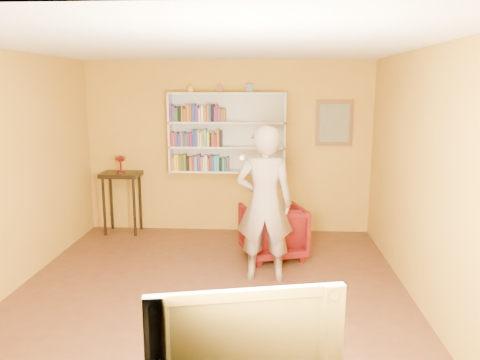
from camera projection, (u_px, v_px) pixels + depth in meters
The scene contains 15 objects.
room_shell at pixel (208, 208), 5.03m from camera, with size 5.30×5.80×2.88m.
bookshelf at pixel (227, 133), 7.27m from camera, with size 1.80×0.29×1.23m.
books_row_lower at pixel (200, 163), 7.29m from camera, with size 0.89×0.19×0.26m.
books_row_middle at pixel (197, 139), 7.21m from camera, with size 0.79×0.19×0.27m.
books_row_upper at pixel (198, 114), 7.13m from camera, with size 0.84×0.19×0.27m.
ornament_left at pixel (191, 89), 7.12m from camera, with size 0.07×0.07×0.09m, color gold.
ornament_centre at pixel (220, 89), 7.09m from camera, with size 0.08×0.08×0.11m, color brown.
ornament_right at pixel (250, 88), 7.06m from camera, with size 0.09×0.09×0.12m, color #466275.
framed_painting at pixel (334, 123), 7.19m from camera, with size 0.55×0.05×0.70m.
console_table at pixel (122, 183), 7.37m from camera, with size 0.60×0.46×0.98m.
ruby_lustre at pixel (120, 160), 7.30m from camera, with size 0.17×0.17×0.27m.
armchair at pixel (273, 231), 6.37m from camera, with size 0.78×0.80×0.73m, color #480508.
person at pixel (264, 204), 5.54m from camera, with size 0.68×0.45×1.87m, color #7F6C5D.
game_remote at pixel (242, 157), 5.08m from camera, with size 0.04×0.15×0.04m, color silver.
television at pixel (243, 334), 2.83m from camera, with size 1.17×0.15×0.67m, color black.
Camera 1 is at (0.64, -4.84, 2.29)m, focal length 35.00 mm.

